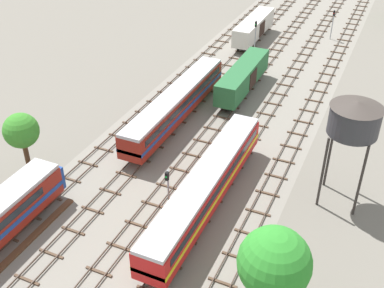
{
  "coord_description": "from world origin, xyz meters",
  "views": [
    {
      "loc": [
        17.44,
        -4.17,
        29.12
      ],
      "look_at": [
        0.0,
        34.51,
        1.5
      ],
      "focal_mm": 44.41,
      "sensor_mm": 36.0,
      "label": 1
    }
  ],
  "objects_px": {
    "freight_boxcar_left_far": "(254,27)",
    "signal_post_near": "(333,21)",
    "passenger_coach_centre_near": "(206,185)",
    "signal_post_nearest": "(255,35)",
    "passenger_coach_left_mid": "(176,103)",
    "freight_boxcar_centre_left_midfar": "(243,76)",
    "water_tower": "(355,119)",
    "signal_post_mid": "(168,190)"
  },
  "relations": [
    {
      "from": "passenger_coach_centre_near",
      "to": "water_tower",
      "type": "relative_size",
      "value": 2.11
    },
    {
      "from": "passenger_coach_centre_near",
      "to": "freight_boxcar_centre_left_midfar",
      "type": "relative_size",
      "value": 1.57
    },
    {
      "from": "freight_boxcar_centre_left_midfar",
      "to": "signal_post_near",
      "type": "xyz_separation_m",
      "value": [
        7.01,
        25.33,
        0.75
      ]
    },
    {
      "from": "passenger_coach_left_mid",
      "to": "signal_post_mid",
      "type": "bearing_deg",
      "value": -66.36
    },
    {
      "from": "water_tower",
      "to": "freight_boxcar_left_far",
      "type": "bearing_deg",
      "value": 119.27
    },
    {
      "from": "passenger_coach_centre_near",
      "to": "signal_post_mid",
      "type": "height_order",
      "value": "signal_post_mid"
    },
    {
      "from": "signal_post_mid",
      "to": "water_tower",
      "type": "bearing_deg",
      "value": 34.87
    },
    {
      "from": "passenger_coach_left_mid",
      "to": "water_tower",
      "type": "height_order",
      "value": "water_tower"
    },
    {
      "from": "freight_boxcar_centre_left_midfar",
      "to": "passenger_coach_left_mid",
      "type": "bearing_deg",
      "value": -113.95
    },
    {
      "from": "passenger_coach_centre_near",
      "to": "signal_post_nearest",
      "type": "relative_size",
      "value": 3.72
    },
    {
      "from": "passenger_coach_left_mid",
      "to": "signal_post_near",
      "type": "bearing_deg",
      "value": 71.94
    },
    {
      "from": "passenger_coach_left_mid",
      "to": "signal_post_nearest",
      "type": "xyz_separation_m",
      "value": [
        2.34,
        22.81,
        1.11
      ]
    },
    {
      "from": "water_tower",
      "to": "signal_post_mid",
      "type": "height_order",
      "value": "water_tower"
    },
    {
      "from": "signal_post_nearest",
      "to": "signal_post_near",
      "type": "height_order",
      "value": "signal_post_nearest"
    },
    {
      "from": "passenger_coach_centre_near",
      "to": "signal_post_nearest",
      "type": "xyz_separation_m",
      "value": [
        -7.02,
        35.91,
        1.11
      ]
    },
    {
      "from": "passenger_coach_centre_near",
      "to": "passenger_coach_left_mid",
      "type": "xyz_separation_m",
      "value": [
        -9.36,
        13.11,
        0.0
      ]
    },
    {
      "from": "freight_boxcar_centre_left_midfar",
      "to": "signal_post_nearest",
      "type": "height_order",
      "value": "signal_post_nearest"
    },
    {
      "from": "freight_boxcar_left_far",
      "to": "signal_post_near",
      "type": "distance_m",
      "value": 13.3
    },
    {
      "from": "passenger_coach_centre_near",
      "to": "water_tower",
      "type": "xyz_separation_m",
      "value": [
        11.01,
        6.37,
        6.17
      ]
    },
    {
      "from": "passenger_coach_centre_near",
      "to": "passenger_coach_left_mid",
      "type": "relative_size",
      "value": 1.0
    },
    {
      "from": "water_tower",
      "to": "signal_post_near",
      "type": "distance_m",
      "value": 43.84
    },
    {
      "from": "passenger_coach_left_mid",
      "to": "signal_post_nearest",
      "type": "bearing_deg",
      "value": 84.14
    },
    {
      "from": "freight_boxcar_left_far",
      "to": "signal_post_near",
      "type": "height_order",
      "value": "signal_post_near"
    },
    {
      "from": "signal_post_nearest",
      "to": "signal_post_mid",
      "type": "bearing_deg",
      "value": -83.13
    },
    {
      "from": "passenger_coach_centre_near",
      "to": "freight_boxcar_left_far",
      "type": "relative_size",
      "value": 1.57
    },
    {
      "from": "freight_boxcar_left_far",
      "to": "water_tower",
      "type": "bearing_deg",
      "value": -60.73
    },
    {
      "from": "signal_post_mid",
      "to": "freight_boxcar_centre_left_midfar",
      "type": "bearing_deg",
      "value": 95.02
    },
    {
      "from": "freight_boxcar_centre_left_midfar",
      "to": "water_tower",
      "type": "bearing_deg",
      "value": -47.8
    },
    {
      "from": "passenger_coach_centre_near",
      "to": "signal_post_mid",
      "type": "distance_m",
      "value": 3.85
    },
    {
      "from": "passenger_coach_centre_near",
      "to": "signal_post_near",
      "type": "relative_size",
      "value": 4.39
    },
    {
      "from": "passenger_coach_left_mid",
      "to": "water_tower",
      "type": "distance_m",
      "value": 22.32
    },
    {
      "from": "freight_boxcar_centre_left_midfar",
      "to": "signal_post_nearest",
      "type": "relative_size",
      "value": 2.37
    },
    {
      "from": "water_tower",
      "to": "signal_post_nearest",
      "type": "distance_m",
      "value": 34.98
    },
    {
      "from": "water_tower",
      "to": "passenger_coach_centre_near",
      "type": "bearing_deg",
      "value": -149.95
    },
    {
      "from": "passenger_coach_left_mid",
      "to": "signal_post_near",
      "type": "height_order",
      "value": "signal_post_near"
    },
    {
      "from": "freight_boxcar_left_far",
      "to": "signal_post_mid",
      "type": "height_order",
      "value": "signal_post_mid"
    },
    {
      "from": "freight_boxcar_left_far",
      "to": "signal_post_mid",
      "type": "distance_m",
      "value": 46.17
    },
    {
      "from": "passenger_coach_left_mid",
      "to": "signal_post_nearest",
      "type": "distance_m",
      "value": 22.95
    },
    {
      "from": "passenger_coach_left_mid",
      "to": "freight_boxcar_centre_left_midfar",
      "type": "xyz_separation_m",
      "value": [
        4.69,
        10.55,
        -0.16
      ]
    },
    {
      "from": "freight_boxcar_left_far",
      "to": "freight_boxcar_centre_left_midfar",
      "type": "bearing_deg",
      "value": -76.19
    },
    {
      "from": "passenger_coach_centre_near",
      "to": "freight_boxcar_centre_left_midfar",
      "type": "height_order",
      "value": "passenger_coach_centre_near"
    },
    {
      "from": "passenger_coach_left_mid",
      "to": "freight_boxcar_left_far",
      "type": "bearing_deg",
      "value": 89.99
    }
  ]
}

